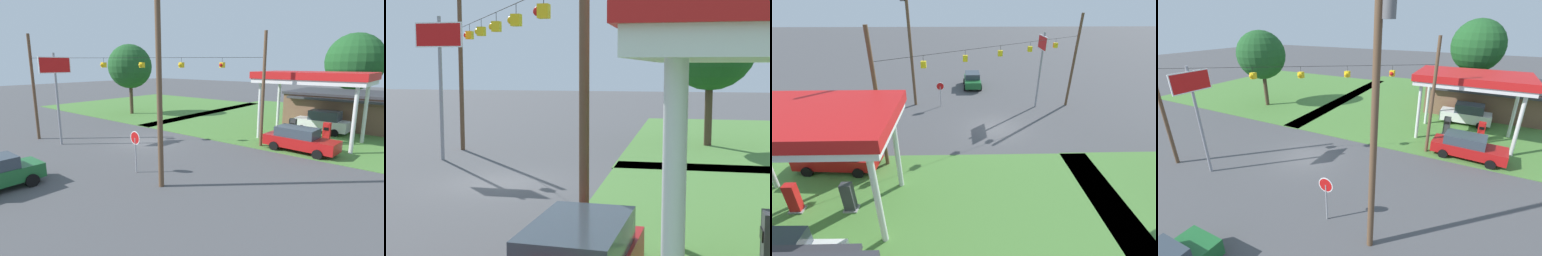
# 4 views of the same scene
# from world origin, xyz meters

# --- Properties ---
(ground_plane) EXTENTS (160.00, 160.00, 0.00)m
(ground_plane) POSITION_xyz_m (0.00, 0.00, 0.00)
(ground_plane) COLOR #4C4C4F
(gas_station_canopy) EXTENTS (8.66, 5.23, 5.67)m
(gas_station_canopy) POSITION_xyz_m (10.16, 9.12, 5.13)
(gas_station_canopy) COLOR silver
(gas_station_canopy) RESTS_ON ground
(fuel_pump_near) EXTENTS (0.71, 0.56, 1.71)m
(fuel_pump_near) POSITION_xyz_m (8.77, 9.12, 0.81)
(fuel_pump_near) COLOR gray
(fuel_pump_near) RESTS_ON ground
(fuel_pump_far) EXTENTS (0.71, 0.56, 1.71)m
(fuel_pump_far) POSITION_xyz_m (11.55, 9.12, 0.81)
(fuel_pump_far) COLOR gray
(fuel_pump_far) RESTS_ON ground
(car_at_pumps_front) EXTENTS (5.25, 2.34, 1.79)m
(car_at_pumps_front) POSITION_xyz_m (10.73, 5.39, 0.93)
(car_at_pumps_front) COLOR #AD1414
(car_at_pumps_front) RESTS_ON ground
(car_on_crossroad) EXTENTS (2.12, 4.16, 1.72)m
(car_on_crossroad) POSITION_xyz_m (1.40, -11.18, 0.89)
(car_on_crossroad) COLOR #1E602D
(car_on_crossroad) RESTS_ON ground
(stop_sign_roadside) EXTENTS (0.80, 0.08, 2.50)m
(stop_sign_roadside) POSITION_xyz_m (4.89, -4.97, 1.81)
(stop_sign_roadside) COLOR #99999E
(stop_sign_roadside) RESTS_ON ground
(stop_sign_overhead) EXTENTS (0.22, 2.45, 7.12)m
(stop_sign_overhead) POSITION_xyz_m (-4.58, -4.66, 5.17)
(stop_sign_overhead) COLOR gray
(stop_sign_overhead) RESTS_ON ground
(utility_pole_main) EXTENTS (2.20, 0.44, 11.67)m
(utility_pole_main) POSITION_xyz_m (7.54, -5.47, 6.47)
(utility_pole_main) COLOR brown
(utility_pole_main) RESTS_ON ground
(signal_span_gantry) EXTENTS (15.99, 10.24, 8.67)m
(signal_span_gantry) POSITION_xyz_m (-0.00, -0.01, 4.80)
(signal_span_gantry) COLOR brown
(signal_span_gantry) RESTS_ON ground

